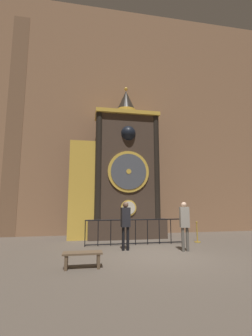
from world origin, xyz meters
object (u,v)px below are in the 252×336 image
Objects in this scene: visitor_near at (126,221)px; visitor_bench at (83,257)px; stanchion_post at (197,236)px; clock_tower at (119,174)px; visitor_far at (185,221)px.

visitor_near is 1.66× the size of visitor_bench.
clock_tower is at bearing 150.33° from stanchion_post.
visitor_far is at bearing -21.46° from visitor_near.
visitor_bench is (-1.59, -2.04, -0.81)m from visitor_near.
stanchion_post is (3.37, -1.92, -3.02)m from clock_tower.
visitor_near is at bearing 52.07° from visitor_bench.
clock_tower is 4.53× the size of visitor_near.
visitor_far is (2.03, -3.56, -2.21)m from clock_tower.
visitor_near is 1.00× the size of visitor_far.
stanchion_post is 0.84× the size of visitor_bench.
visitor_far is 4.14m from visitor_bench.
stanchion_post is 6.01m from visitor_bench.
visitor_bench is at bearing -135.43° from visitor_near.
visitor_bench is at bearing -149.79° from visitor_far.
visitor_bench is (-3.78, -1.50, -0.79)m from visitor_far.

